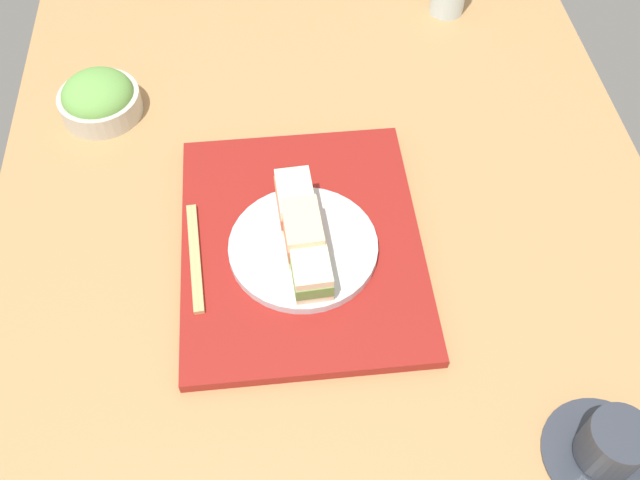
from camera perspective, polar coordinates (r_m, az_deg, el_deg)
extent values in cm
cube|color=tan|center=(100.89, 1.06, -0.15)|extent=(140.00, 100.00, 3.00)
cube|color=maroon|center=(97.79, -1.54, -0.30)|extent=(41.27, 33.63, 1.75)
cylinder|color=silver|center=(95.52, -1.39, -0.59)|extent=(20.71, 20.71, 1.35)
cube|color=#EFE5C1|center=(97.70, -2.00, 2.56)|extent=(8.16, 5.30, 1.62)
cube|color=#CC6B4C|center=(96.27, -2.03, 3.25)|extent=(8.52, 5.56, 2.09)
cube|color=#EFE5C1|center=(94.84, -2.07, 3.96)|extent=(8.16, 5.30, 1.62)
cube|color=beige|center=(94.31, -1.41, -0.06)|extent=(8.16, 5.30, 1.64)
cube|color=#CC6B4C|center=(92.67, -1.44, 0.68)|extent=(8.36, 5.41, 2.43)
cube|color=beige|center=(91.05, -1.46, 1.44)|extent=(8.16, 5.30, 1.64)
cube|color=beige|center=(91.27, -0.78, -2.93)|extent=(8.16, 5.30, 1.33)
cube|color=#669347|center=(89.86, -0.79, -2.35)|extent=(8.36, 5.41, 2.03)
cube|color=beige|center=(88.47, -0.80, -1.74)|extent=(8.16, 5.30, 1.33)
cylinder|color=beige|center=(120.85, -17.68, 10.70)|extent=(13.23, 13.23, 3.90)
ellipsoid|color=#6BA84C|center=(119.59, -17.91, 11.38)|extent=(11.56, 11.56, 6.36)
cube|color=tan|center=(96.54, -10.49, -1.39)|extent=(18.03, 1.88, 0.70)
cube|color=tan|center=(96.48, -10.09, -1.34)|extent=(18.03, 1.88, 0.70)
cylinder|color=#333842|center=(90.49, 22.30, -16.10)|extent=(14.10, 14.10, 0.80)
cylinder|color=#333842|center=(87.20, 23.09, -15.21)|extent=(7.07, 7.07, 6.70)
cylinder|color=#382111|center=(84.64, 23.74, -14.47)|extent=(6.51, 6.51, 0.40)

